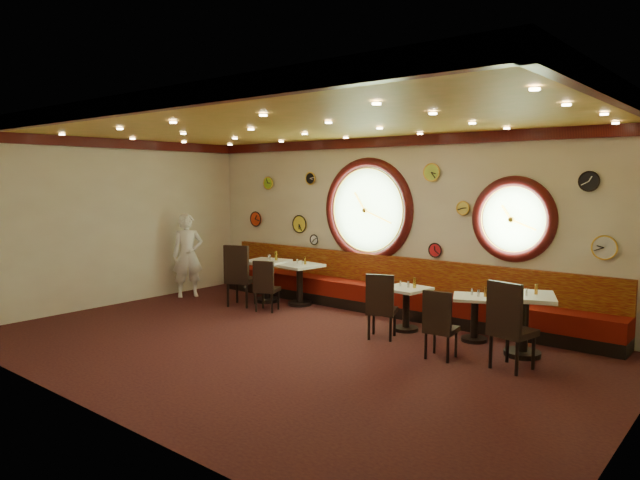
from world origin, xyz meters
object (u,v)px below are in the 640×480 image
at_px(condiment_b_salt, 297,261).
at_px(condiment_d_pepper, 478,293).
at_px(condiment_d_salt, 472,292).
at_px(condiment_e_pepper, 526,292).
at_px(condiment_c_salt, 400,283).
at_px(condiment_a_pepper, 270,258).
at_px(condiment_a_salt, 269,257).
at_px(condiment_e_bottle, 536,289).
at_px(waiter, 188,255).
at_px(table_d, 475,313).
at_px(condiment_b_pepper, 302,262).
at_px(condiment_c_pepper, 408,284).
at_px(chair_e, 509,320).
at_px(condiment_a_bottle, 276,256).
at_px(condiment_d_bottle, 485,292).
at_px(condiment_b_bottle, 305,261).
at_px(condiment_e_salt, 517,289).
at_px(chair_c, 381,302).
at_px(table_a, 267,276).
at_px(chair_b, 265,283).
at_px(table_c, 406,303).
at_px(chair_a, 239,271).
at_px(chair_d, 439,320).
at_px(table_e, 524,317).
at_px(table_b, 300,279).
at_px(condiment_c_bottle, 415,283).

relative_size(condiment_b_salt, condiment_d_pepper, 0.88).
height_order(condiment_d_salt, condiment_e_pepper, condiment_e_pepper).
bearing_deg(condiment_c_salt, condiment_a_pepper, 177.76).
xyz_separation_m(condiment_a_salt, condiment_e_bottle, (5.41, -0.32, 0.06)).
bearing_deg(waiter, table_d, -53.18).
xyz_separation_m(condiment_b_pepper, condiment_c_pepper, (2.53, -0.31, -0.09)).
bearing_deg(chair_e, condiment_a_bottle, 179.09).
xyz_separation_m(condiment_a_pepper, condiment_d_bottle, (4.44, 0.04, -0.13)).
height_order(table_d, condiment_b_pepper, condiment_b_pepper).
height_order(condiment_a_salt, condiment_b_bottle, condiment_b_bottle).
height_order(table_d, condiment_b_bottle, condiment_b_bottle).
bearing_deg(condiment_e_salt, condiment_a_pepper, 177.74).
distance_m(condiment_b_pepper, waiter, 2.55).
bearing_deg(condiment_c_salt, chair_c, -82.13).
xyz_separation_m(condiment_d_salt, condiment_a_bottle, (-4.18, 0.10, 0.18)).
xyz_separation_m(table_d, condiment_b_pepper, (-3.60, 0.18, 0.41)).
distance_m(table_a, condiment_c_pepper, 3.33).
bearing_deg(table_d, condiment_c_salt, -175.26).
xyz_separation_m(condiment_b_pepper, waiter, (-2.41, -0.84, 0.01)).
xyz_separation_m(chair_b, condiment_a_salt, (-0.67, 0.77, 0.33)).
bearing_deg(condiment_b_bottle, condiment_a_bottle, -172.56).
relative_size(table_c, chair_c, 1.14).
height_order(table_c, condiment_d_salt, condiment_d_salt).
relative_size(condiment_b_salt, condiment_e_salt, 1.02).
height_order(chair_a, chair_b, chair_a).
distance_m(condiment_d_salt, condiment_c_pepper, 1.02).
relative_size(chair_e, condiment_d_salt, 7.01).
height_order(condiment_c_salt, condiment_d_bottle, condiment_d_bottle).
bearing_deg(chair_d, chair_a, 167.46).
distance_m(condiment_a_salt, condiment_b_salt, 0.72).
bearing_deg(waiter, table_a, -36.76).
bearing_deg(condiment_b_bottle, condiment_d_pepper, -3.66).
relative_size(table_c, condiment_b_pepper, 7.82).
bearing_deg(condiment_d_bottle, condiment_d_pepper, -147.78).
distance_m(chair_d, chair_e, 0.91).
distance_m(table_e, chair_e, 0.75).
xyz_separation_m(table_b, condiment_d_pepper, (3.72, -0.20, 0.23)).
bearing_deg(condiment_d_bottle, condiment_c_bottle, -172.70).
relative_size(table_d, condiment_d_bottle, 5.67).
bearing_deg(condiment_d_pepper, condiment_d_salt, 160.73).
xyz_separation_m(condiment_e_salt, condiment_e_bottle, (0.26, 0.00, 0.03)).
relative_size(table_b, condiment_a_pepper, 7.19).
distance_m(condiment_b_salt, condiment_a_bottle, 0.51).
bearing_deg(condiment_b_bottle, waiter, -160.17).
relative_size(chair_e, condiment_a_bottle, 3.97).
bearing_deg(condiment_e_pepper, chair_d, -137.05).
relative_size(table_d, condiment_c_salt, 9.35).
bearing_deg(condiment_c_bottle, chair_e, -25.76).
distance_m(condiment_b_salt, condiment_a_pepper, 0.59).
distance_m(table_c, condiment_d_bottle, 1.30).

